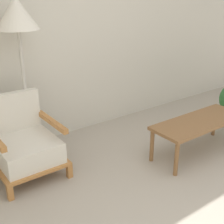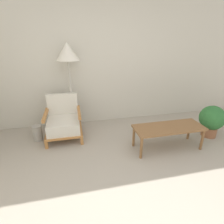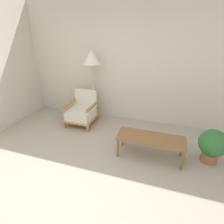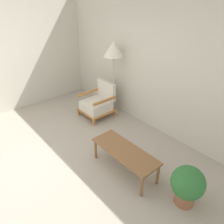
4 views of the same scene
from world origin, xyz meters
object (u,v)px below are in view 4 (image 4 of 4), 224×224
at_px(coffee_table, 125,152).
at_px(vase, 86,103).
at_px(potted_plant, 187,184).
at_px(floor_lamp, 113,52).
at_px(armchair, 98,103).

height_order(coffee_table, vase, coffee_table).
bearing_deg(potted_plant, floor_lamp, 160.55).
bearing_deg(coffee_table, vase, 160.97).
bearing_deg(armchair, coffee_table, -24.34).
xyz_separation_m(armchair, coffee_table, (1.70, -0.77, 0.04)).
xyz_separation_m(vase, potted_plant, (3.17, -0.56, 0.20)).
distance_m(armchair, vase, 0.51).
height_order(armchair, coffee_table, armchair).
xyz_separation_m(armchair, vase, (-0.48, -0.02, -0.17)).
bearing_deg(coffee_table, armchair, 155.66).
relative_size(vase, potted_plant, 0.47).
height_order(vase, potted_plant, potted_plant).
distance_m(floor_lamp, coffee_table, 2.16).
distance_m(coffee_table, vase, 2.31).
distance_m(floor_lamp, vase, 1.50).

